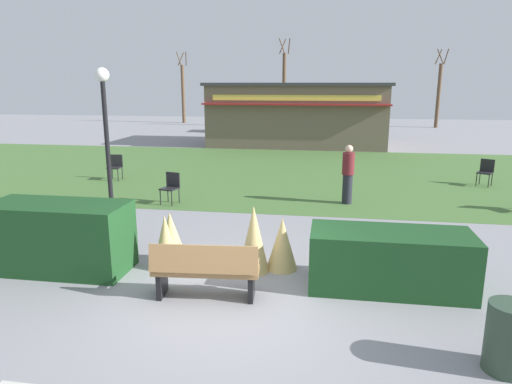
# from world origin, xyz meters

# --- Properties ---
(ground_plane) EXTENTS (80.00, 80.00, 0.00)m
(ground_plane) POSITION_xyz_m (0.00, 0.00, 0.00)
(ground_plane) COLOR gray
(lawn_patch) EXTENTS (36.00, 12.00, 0.01)m
(lawn_patch) POSITION_xyz_m (0.00, 11.10, 0.00)
(lawn_patch) COLOR #446B33
(lawn_patch) RESTS_ON ground_plane
(park_bench) EXTENTS (1.74, 0.66, 0.95)m
(park_bench) POSITION_xyz_m (-0.46, 0.11, 0.48)
(park_bench) COLOR #9E7547
(park_bench) RESTS_ON ground_plane
(hedge_left) EXTENTS (2.56, 1.10, 1.26)m
(hedge_left) POSITION_xyz_m (-3.42, 0.85, 0.63)
(hedge_left) COLOR #19421E
(hedge_left) RESTS_ON ground_plane
(hedge_right) EXTENTS (2.64, 1.10, 0.99)m
(hedge_right) POSITION_xyz_m (2.48, 0.97, 0.50)
(hedge_right) COLOR #19421E
(hedge_right) RESTS_ON ground_plane
(ornamental_grass_behind_left) EXTENTS (0.58, 0.58, 0.98)m
(ornamental_grass_behind_left) POSITION_xyz_m (0.62, 1.53, 0.49)
(ornamental_grass_behind_left) COLOR tan
(ornamental_grass_behind_left) RESTS_ON ground_plane
(ornamental_grass_behind_right) EXTENTS (0.64, 0.64, 0.99)m
(ornamental_grass_behind_right) POSITION_xyz_m (-1.52, 1.52, 0.50)
(ornamental_grass_behind_right) COLOR tan
(ornamental_grass_behind_right) RESTS_ON ground_plane
(ornamental_grass_behind_center) EXTENTS (0.52, 0.52, 1.02)m
(ornamental_grass_behind_center) POSITION_xyz_m (-1.51, 1.22, 0.51)
(ornamental_grass_behind_center) COLOR tan
(ornamental_grass_behind_center) RESTS_ON ground_plane
(ornamental_grass_behind_far) EXTENTS (0.56, 0.56, 1.25)m
(ornamental_grass_behind_far) POSITION_xyz_m (0.12, 1.32, 0.62)
(ornamental_grass_behind_far) COLOR tan
(ornamental_grass_behind_far) RESTS_ON ground_plane
(lamppost_mid) EXTENTS (0.36, 0.36, 3.76)m
(lamppost_mid) POSITION_xyz_m (-4.35, 4.78, 2.39)
(lamppost_mid) COLOR black
(lamppost_mid) RESTS_ON ground_plane
(trash_bin) EXTENTS (0.52, 0.52, 0.86)m
(trash_bin) POSITION_xyz_m (3.59, -1.16, 0.43)
(trash_bin) COLOR #2D4233
(trash_bin) RESTS_ON ground_plane
(food_kiosk) EXTENTS (9.69, 4.92, 3.39)m
(food_kiosk) POSITION_xyz_m (-0.40, 19.32, 1.70)
(food_kiosk) COLOR #6B5B4C
(food_kiosk) RESTS_ON ground_plane
(cafe_chair_west) EXTENTS (0.45, 0.45, 0.89)m
(cafe_chair_west) POSITION_xyz_m (-6.09, 8.70, 0.53)
(cafe_chair_west) COLOR black
(cafe_chair_west) RESTS_ON ground_plane
(cafe_chair_east) EXTENTS (0.53, 0.53, 0.89)m
(cafe_chair_east) POSITION_xyz_m (-3.01, 5.81, 0.53)
(cafe_chair_east) COLOR black
(cafe_chair_east) RESTS_ON ground_plane
(cafe_chair_north) EXTENTS (0.60, 0.60, 0.89)m
(cafe_chair_north) POSITION_xyz_m (6.63, 9.74, 0.53)
(cafe_chair_north) COLOR black
(cafe_chair_north) RESTS_ON ground_plane
(person_strolling) EXTENTS (0.34, 0.34, 1.69)m
(person_strolling) POSITION_xyz_m (1.96, 6.59, 0.86)
(person_strolling) COLOR #23232D
(person_strolling) RESTS_ON ground_plane
(parked_car_west_slot) EXTENTS (4.27, 2.18, 1.20)m
(parked_car_west_slot) POSITION_xyz_m (-5.10, 25.73, 0.64)
(parked_car_west_slot) COLOR #B7BABF
(parked_car_west_slot) RESTS_ON ground_plane
(parked_car_center_slot) EXTENTS (4.31, 2.28, 1.20)m
(parked_car_center_slot) POSITION_xyz_m (0.23, 25.72, 0.64)
(parked_car_center_slot) COLOR #2D6638
(parked_car_center_slot) RESTS_ON ground_plane
(tree_left_bg) EXTENTS (0.91, 0.96, 5.93)m
(tree_left_bg) POSITION_xyz_m (-11.16, 32.44, 2.60)
(tree_left_bg) COLOR brown
(tree_left_bg) RESTS_ON ground_plane
(tree_right_bg) EXTENTS (0.91, 0.96, 6.65)m
(tree_right_bg) POSITION_xyz_m (-2.21, 29.83, 2.96)
(tree_right_bg) COLOR brown
(tree_right_bg) RESTS_ON ground_plane
(tree_center_bg) EXTENTS (0.91, 0.96, 5.87)m
(tree_center_bg) POSITION_xyz_m (9.52, 31.29, 2.57)
(tree_center_bg) COLOR brown
(tree_center_bg) RESTS_ON ground_plane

